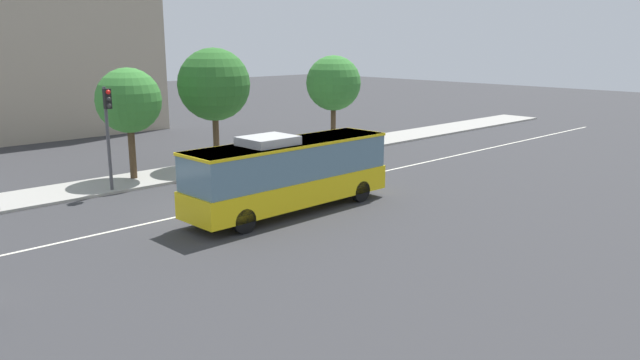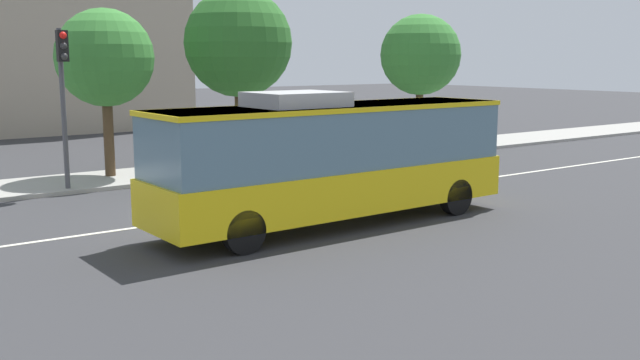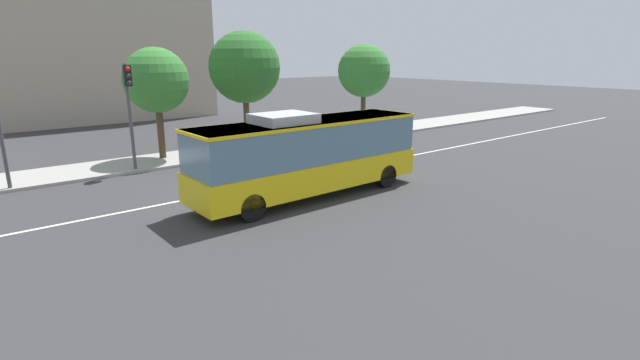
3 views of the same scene
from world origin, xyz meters
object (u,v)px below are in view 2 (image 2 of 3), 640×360
object	(u,v)px
traffic_light_far_corner	(63,81)
street_tree_kerbside_left	(420,55)
transit_bus	(334,155)
street_tree_kerbside_right	(238,43)
street_tree_kerbside_centre	(105,58)

from	to	relation	value
traffic_light_far_corner	street_tree_kerbside_left	xyz separation A→B (m)	(17.44, 2.26, 0.88)
transit_bus	street_tree_kerbside_right	bearing A→B (deg)	72.39
traffic_light_far_corner	transit_bus	bearing A→B (deg)	27.84
transit_bus	street_tree_kerbside_left	distance (m)	17.21
transit_bus	traffic_light_far_corner	bearing A→B (deg)	115.52
transit_bus	street_tree_kerbside_centre	distance (m)	10.84
traffic_light_far_corner	street_tree_kerbside_centre	size ratio (longest dim) A/B	0.87
street_tree_kerbside_left	street_tree_kerbside_centre	world-z (taller)	street_tree_kerbside_left
street_tree_kerbside_centre	street_tree_kerbside_left	bearing A→B (deg)	1.51
street_tree_kerbside_right	transit_bus	bearing A→B (deg)	-106.53
traffic_light_far_corner	street_tree_kerbside_left	bearing A→B (deg)	98.61
transit_bus	street_tree_kerbside_right	xyz separation A→B (m)	(3.04, 10.24, 3.05)
traffic_light_far_corner	street_tree_kerbside_right	bearing A→B (deg)	104.89
traffic_light_far_corner	street_tree_kerbside_left	world-z (taller)	street_tree_kerbside_left
traffic_light_far_corner	street_tree_kerbside_right	distance (m)	7.60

